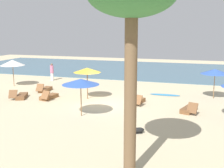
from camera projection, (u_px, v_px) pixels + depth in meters
name	position (u px, v px, depth m)	size (l,w,h in m)	color
ground_plane	(103.00, 105.00, 18.65)	(60.00, 60.00, 0.00)	beige
ocean_water	(147.00, 70.00, 34.57)	(48.00, 16.00, 0.06)	#476B7F
umbrella_0	(13.00, 63.00, 24.37)	(2.09, 2.09, 2.33)	brown
umbrella_1	(87.00, 70.00, 19.77)	(1.94, 1.94, 2.27)	brown
umbrella_2	(81.00, 82.00, 15.82)	(2.13, 2.13, 2.20)	olive
umbrella_4	(215.00, 72.00, 19.91)	(2.03, 2.03, 2.17)	olive
lounger_0	(189.00, 109.00, 16.94)	(1.06, 1.75, 0.73)	brown
lounger_1	(45.00, 89.00, 22.58)	(0.75, 1.72, 0.71)	brown
lounger_2	(49.00, 97.00, 20.12)	(0.84, 1.74, 0.71)	brown
lounger_4	(137.00, 101.00, 18.84)	(1.06, 1.75, 0.73)	brown
lounger_6	(21.00, 96.00, 20.32)	(1.20, 1.78, 0.70)	brown
person_1	(52.00, 72.00, 27.31)	(0.41, 0.41, 1.68)	white
palm_0	(132.00, 0.00, 8.47)	(2.83, 2.83, 6.84)	brown
dog	(138.00, 130.00, 13.49)	(0.63, 0.51, 0.30)	black
surfboard	(165.00, 95.00, 21.28)	(2.29, 0.54, 0.07)	#338CCC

